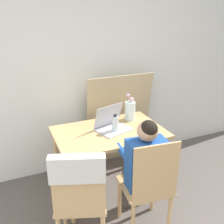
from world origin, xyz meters
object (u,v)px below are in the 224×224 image
person_seated (144,161)px  chair_occupied (148,187)px  flower_vase (130,110)px  water_bottle (115,124)px  chair_spare (79,189)px  laptop (112,124)px

person_seated → chair_occupied: bearing=90.0°
flower_vase → person_seated: bearing=-108.2°
flower_vase → water_bottle: (-0.27, -0.21, -0.03)m
chair_spare → water_bottle: chair_spare is taller
chair_occupied → water_bottle: bearing=-81.8°
chair_occupied → chair_spare: size_ratio=0.99×
laptop → water_bottle: 0.08m
chair_occupied → chair_spare: 0.61m
chair_spare → water_bottle: (0.57, 0.63, 0.17)m
chair_spare → person_seated: person_seated is taller
chair_occupied → flower_vase: flower_vase is taller
person_seated → flower_vase: person_seated is taller
chair_occupied → laptop: 0.78m
flower_vase → chair_occupied: bearing=-106.6°
laptop → chair_occupied: bearing=-104.9°
person_seated → flower_vase: (0.24, 0.74, 0.17)m
person_seated → water_bottle: (-0.03, 0.52, 0.14)m
chair_occupied → person_seated: person_seated is taller
chair_occupied → flower_vase: 0.96m
person_seated → water_bottle: 0.54m
water_bottle → chair_occupied: bearing=-88.3°
chair_occupied → water_bottle: size_ratio=5.15×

